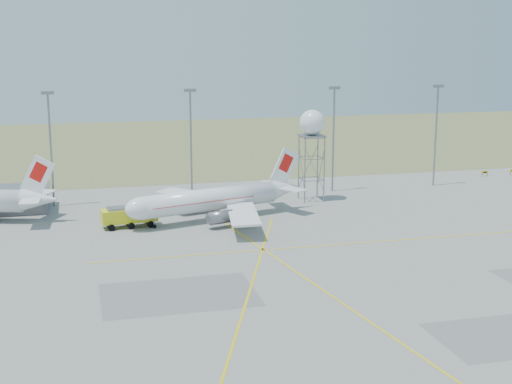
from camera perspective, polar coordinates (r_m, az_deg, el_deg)
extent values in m
plane|color=gray|center=(76.47, 10.79, -10.55)|extent=(400.00, 400.00, 0.00)
cube|color=#5A6537|center=(208.00, -5.74, 3.93)|extent=(400.00, 120.00, 0.03)
cylinder|color=gray|center=(131.09, -16.08, 3.18)|extent=(0.36, 0.36, 20.00)
cube|color=gray|center=(130.00, -16.34, 7.63)|extent=(2.20, 0.50, 0.60)
cylinder|color=gray|center=(132.68, -5.22, 3.71)|extent=(0.36, 0.36, 20.00)
cube|color=gray|center=(131.60, -5.30, 8.10)|extent=(2.20, 0.50, 0.60)
cylinder|color=gray|center=(139.85, 6.21, 4.11)|extent=(0.36, 0.36, 20.00)
cube|color=gray|center=(138.82, 6.30, 8.28)|extent=(2.20, 0.50, 0.60)
cylinder|color=gray|center=(148.97, 14.18, 4.30)|extent=(0.36, 0.36, 20.00)
cube|color=gray|center=(148.01, 14.38, 8.21)|extent=(2.20, 0.50, 0.60)
cylinder|color=black|center=(163.07, 17.65, 1.32)|extent=(0.10, 0.10, 0.80)
cylinder|color=black|center=(163.71, 18.00, 1.34)|extent=(0.10, 0.10, 0.80)
cube|color=yellow|center=(163.29, 17.84, 1.52)|extent=(1.60, 0.15, 0.50)
cube|color=black|center=(163.23, 17.85, 1.52)|extent=(0.80, 0.03, 0.30)
cylinder|color=black|center=(166.86, 19.69, 1.42)|extent=(0.10, 0.10, 0.80)
cylinder|color=white|center=(117.33, -3.67, -0.60)|extent=(23.86, 10.53, 3.67)
ellipsoid|color=white|center=(112.40, -9.04, -1.29)|extent=(6.69, 5.23, 3.67)
cube|color=black|center=(111.88, -9.57, -1.08)|extent=(1.92, 2.34, 0.89)
cone|color=white|center=(124.63, 2.29, 0.29)|extent=(6.34, 5.13, 3.67)
cube|color=white|center=(123.91, 2.31, 2.03)|extent=(5.69, 2.00, 6.90)
cube|color=red|center=(123.90, 2.38, 2.33)|extent=(3.11, 1.23, 3.54)
cube|color=white|center=(126.69, 1.38, 0.70)|extent=(4.29, 5.68, 0.17)
cube|color=white|center=(121.91, 2.88, 0.24)|extent=(4.29, 5.68, 0.17)
cube|color=white|center=(125.31, -4.88, -0.24)|extent=(13.24, 13.71, 0.33)
cube|color=white|center=(111.17, -1.04, -1.78)|extent=(6.60, 15.17, 0.33)
cylinder|color=slate|center=(121.93, -5.21, -0.98)|extent=(4.30, 3.15, 2.11)
cylinder|color=slate|center=(112.75, -2.80, -2.02)|extent=(4.30, 3.15, 2.11)
cube|color=red|center=(116.48, -4.47, -0.66)|extent=(18.61, 8.95, 0.11)
cylinder|color=black|center=(113.83, -8.14, -2.69)|extent=(0.80, 0.80, 0.83)
cube|color=black|center=(118.88, -2.87, -1.95)|extent=(2.50, 5.53, 0.83)
cylinder|color=gray|center=(118.78, -2.87, -1.75)|extent=(0.28, 0.28, 1.65)
cone|color=white|center=(120.93, -16.95, -0.57)|extent=(6.35, 5.06, 3.71)
cube|color=white|center=(120.18, -17.06, 1.24)|extent=(5.80, 1.86, 6.98)
cube|color=red|center=(120.00, -17.00, 1.55)|extent=(3.16, 1.16, 3.58)
cube|color=white|center=(123.74, -16.75, -0.06)|extent=(4.22, 5.71, 0.17)
cube|color=white|center=(118.23, -17.61, -0.66)|extent=(4.22, 5.71, 0.17)
cylinder|color=gray|center=(129.58, 3.94, 1.75)|extent=(0.22, 0.22, 12.06)
cylinder|color=gray|center=(130.78, 5.48, 1.82)|extent=(0.22, 0.22, 12.06)
cylinder|color=gray|center=(134.23, 4.95, 2.09)|extent=(0.22, 0.22, 12.06)
cylinder|color=gray|center=(133.06, 3.44, 2.03)|extent=(0.22, 0.22, 12.06)
cube|color=gray|center=(130.98, 4.49, 4.52)|extent=(4.31, 4.31, 0.23)
sphere|color=white|center=(130.69, 4.51, 5.57)|extent=(4.64, 4.64, 4.64)
cube|color=yellow|center=(114.84, -10.11, -1.84)|extent=(8.97, 3.82, 2.13)
cube|color=yellow|center=(115.21, -8.61, -1.30)|extent=(2.60, 2.94, 1.35)
cube|color=black|center=(115.33, -8.29, -1.22)|extent=(0.37, 2.51, 0.97)
cube|color=gray|center=(114.39, -10.61, -1.27)|extent=(5.06, 2.83, 0.39)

